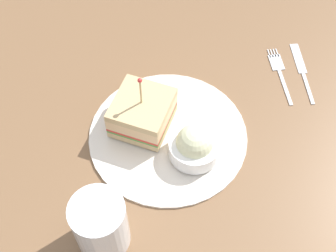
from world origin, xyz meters
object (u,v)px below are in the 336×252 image
sandwich_half_center (143,112)px  fork (279,69)px  plate (168,135)px  knife (302,68)px  coleslaw_bowl (195,145)px  drink_glass (100,226)px

sandwich_half_center → fork: size_ratio=0.96×
plate → fork: (21.22, -10.71, -0.25)cm
fork → knife: (2.01, -3.49, 0.00)cm
plate → coleslaw_bowl: size_ratio=3.20×
coleslaw_bowl → knife: (24.49, -9.09, -2.77)cm
sandwich_half_center → drink_glass: bearing=-167.0°
drink_glass → fork: (40.06, -10.83, -3.85)cm
fork → knife: 4.03cm
coleslaw_bowl → drink_glass: (-17.58, 5.23, 1.08)cm
knife → fork: bearing=119.9°
plate → sandwich_half_center: size_ratio=2.33×
sandwich_half_center → coleslaw_bowl: 9.69cm
plate → drink_glass: bearing=179.7°
coleslaw_bowl → drink_glass: bearing=163.4°
sandwich_half_center → fork: bearing=-35.7°
coleslaw_bowl → fork: (22.49, -5.60, -2.77)cm
sandwich_half_center → knife: size_ratio=0.88×
plate → coleslaw_bowl: coleslaw_bowl is taller
knife → drink_glass: bearing=161.2°
drink_glass → knife: 44.61cm
plate → sandwich_half_center: sandwich_half_center is taller
sandwich_half_center → knife: (23.13, -18.67, -3.33)cm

